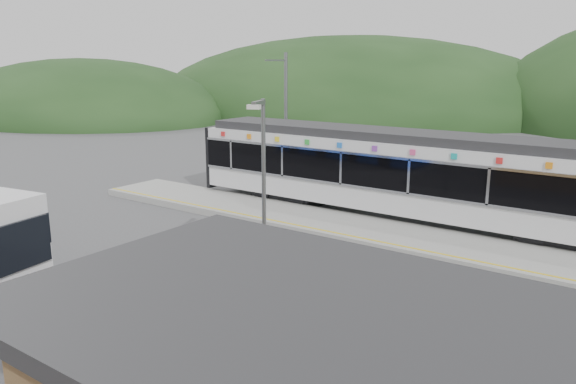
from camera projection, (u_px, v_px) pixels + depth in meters
The scene contains 7 objects.
ground at pixel (305, 255), 19.41m from camera, with size 120.00×120.00×0.00m, color #4C4C4F.
hills at pixel (530, 248), 20.11m from camera, with size 146.00×149.00×26.00m.
platform at pixel (352, 228), 22.00m from camera, with size 26.00×3.20×0.30m, color #9E9E99.
yellow_line at pixel (335, 233), 20.93m from camera, with size 26.00×0.10×0.01m, color yellow.
train at pixel (412, 173), 22.99m from camera, with size 20.44×3.01×3.74m.
catenary_mast_west at pixel (285, 118), 29.34m from camera, with size 0.18×1.80×7.00m.
lamp_post at pixel (261, 178), 15.87m from camera, with size 0.44×1.04×5.53m.
Camera 1 is at (10.21, -15.34, 6.51)m, focal length 35.00 mm.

